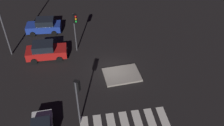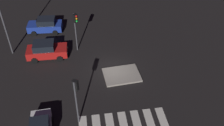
% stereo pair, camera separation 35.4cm
% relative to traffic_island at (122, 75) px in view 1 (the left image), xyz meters
% --- Properties ---
extents(ground_plane, '(80.00, 80.00, 0.00)m').
position_rel_traffic_island_xyz_m(ground_plane, '(-0.88, 0.98, -0.09)').
color(ground_plane, black).
extents(traffic_island, '(3.90, 3.05, 0.18)m').
position_rel_traffic_island_xyz_m(traffic_island, '(0.00, 0.00, 0.00)').
color(traffic_island, gray).
rests_on(traffic_island, ground).
extents(car_blue, '(4.44, 2.28, 1.89)m').
position_rel_traffic_island_xyz_m(car_blue, '(-8.25, 9.75, 0.84)').
color(car_blue, '#1E389E').
rests_on(car_blue, ground).
extents(car_red, '(4.51, 2.17, 1.94)m').
position_rel_traffic_island_xyz_m(car_red, '(-7.80, 4.27, 0.86)').
color(car_red, red).
rests_on(car_red, ground).
extents(traffic_light_west, '(0.54, 0.53, 4.77)m').
position_rel_traffic_island_xyz_m(traffic_light_west, '(-4.30, 5.07, 3.51)').
color(traffic_light_west, '#47474C').
rests_on(traffic_light_west, ground).
extents(traffic_light_south, '(0.54, 0.53, 4.73)m').
position_rel_traffic_island_xyz_m(traffic_light_south, '(-4.58, -5.20, 3.49)').
color(traffic_light_south, '#47474C').
rests_on(traffic_light_south, ground).
extents(crosswalk_near, '(7.60, 3.20, 0.02)m').
position_rel_traffic_island_xyz_m(crosswalk_near, '(-0.88, -6.36, -0.08)').
color(crosswalk_near, silver).
rests_on(crosswalk_near, ground).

